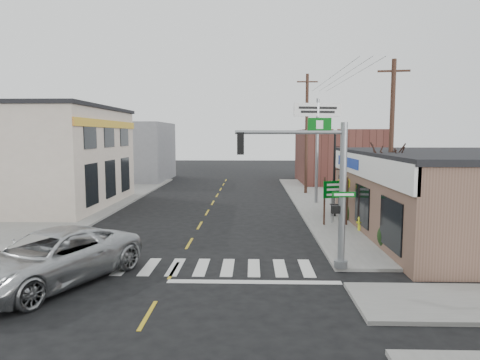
{
  "coord_description": "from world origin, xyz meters",
  "views": [
    {
      "loc": [
        2.91,
        -15.46,
        5.04
      ],
      "look_at": [
        2.32,
        5.78,
        2.8
      ],
      "focal_mm": 32.0,
      "sensor_mm": 36.0,
      "label": 1
    }
  ],
  "objects_px": {
    "lamp_post": "(335,166)",
    "utility_pole_near": "(391,148)",
    "bare_tree": "(388,151)",
    "utility_pole_far": "(307,133)",
    "traffic_signal_pole": "(325,179)",
    "dance_center_sign": "(317,126)",
    "fire_hydrant": "(360,223)",
    "suv": "(51,258)",
    "guide_sign": "(336,194)"
  },
  "relations": [
    {
      "from": "lamp_post",
      "to": "utility_pole_near",
      "type": "distance_m",
      "value": 5.81
    },
    {
      "from": "suv",
      "to": "utility_pole_far",
      "type": "bearing_deg",
      "value": 87.96
    },
    {
      "from": "traffic_signal_pole",
      "to": "guide_sign",
      "type": "relative_size",
      "value": 2.1
    },
    {
      "from": "fire_hydrant",
      "to": "dance_center_sign",
      "type": "bearing_deg",
      "value": 95.48
    },
    {
      "from": "bare_tree",
      "to": "utility_pole_far",
      "type": "height_order",
      "value": "utility_pole_far"
    },
    {
      "from": "traffic_signal_pole",
      "to": "dance_center_sign",
      "type": "relative_size",
      "value": 0.74
    },
    {
      "from": "utility_pole_near",
      "to": "bare_tree",
      "type": "bearing_deg",
      "value": -111.85
    },
    {
      "from": "utility_pole_near",
      "to": "utility_pole_far",
      "type": "distance_m",
      "value": 15.95
    },
    {
      "from": "lamp_post",
      "to": "bare_tree",
      "type": "bearing_deg",
      "value": -94.97
    },
    {
      "from": "dance_center_sign",
      "to": "utility_pole_near",
      "type": "relative_size",
      "value": 0.89
    },
    {
      "from": "lamp_post",
      "to": "utility_pole_near",
      "type": "bearing_deg",
      "value": -90.72
    },
    {
      "from": "bare_tree",
      "to": "dance_center_sign",
      "type": "bearing_deg",
      "value": 97.99
    },
    {
      "from": "utility_pole_near",
      "to": "utility_pole_far",
      "type": "height_order",
      "value": "utility_pole_far"
    },
    {
      "from": "fire_hydrant",
      "to": "utility_pole_near",
      "type": "xyz_separation_m",
      "value": [
        1.0,
        -1.39,
        3.92
      ]
    },
    {
      "from": "dance_center_sign",
      "to": "lamp_post",
      "type": "bearing_deg",
      "value": -98.02
    },
    {
      "from": "traffic_signal_pole",
      "to": "dance_center_sign",
      "type": "xyz_separation_m",
      "value": [
        2.04,
        15.48,
        2.29
      ]
    },
    {
      "from": "lamp_post",
      "to": "utility_pole_far",
      "type": "relative_size",
      "value": 0.53
    },
    {
      "from": "traffic_signal_pole",
      "to": "lamp_post",
      "type": "distance_m",
      "value": 10.62
    },
    {
      "from": "utility_pole_near",
      "to": "lamp_post",
      "type": "bearing_deg",
      "value": 113.07
    },
    {
      "from": "traffic_signal_pole",
      "to": "utility_pole_far",
      "type": "xyz_separation_m",
      "value": [
        1.92,
        20.69,
        1.81
      ]
    },
    {
      "from": "suv",
      "to": "utility_pole_far",
      "type": "height_order",
      "value": "utility_pole_far"
    },
    {
      "from": "bare_tree",
      "to": "utility_pole_far",
      "type": "relative_size",
      "value": 0.54
    },
    {
      "from": "suv",
      "to": "fire_hydrant",
      "type": "height_order",
      "value": "suv"
    },
    {
      "from": "traffic_signal_pole",
      "to": "guide_sign",
      "type": "distance_m",
      "value": 8.05
    },
    {
      "from": "traffic_signal_pole",
      "to": "suv",
      "type": "bearing_deg",
      "value": -172.37
    },
    {
      "from": "lamp_post",
      "to": "utility_pole_far",
      "type": "distance_m",
      "value": 10.56
    },
    {
      "from": "lamp_post",
      "to": "utility_pole_far",
      "type": "xyz_separation_m",
      "value": [
        -0.47,
        10.35,
        2.04
      ]
    },
    {
      "from": "utility_pole_far",
      "to": "dance_center_sign",
      "type": "bearing_deg",
      "value": -90.18
    },
    {
      "from": "suv",
      "to": "bare_tree",
      "type": "relative_size",
      "value": 1.22
    },
    {
      "from": "guide_sign",
      "to": "dance_center_sign",
      "type": "distance_m",
      "value": 8.74
    },
    {
      "from": "guide_sign",
      "to": "bare_tree",
      "type": "height_order",
      "value": "bare_tree"
    },
    {
      "from": "suv",
      "to": "lamp_post",
      "type": "xyz_separation_m",
      "value": [
        11.85,
        12.01,
        2.29
      ]
    },
    {
      "from": "traffic_signal_pole",
      "to": "lamp_post",
      "type": "xyz_separation_m",
      "value": [
        2.39,
        10.34,
        -0.23
      ]
    },
    {
      "from": "guide_sign",
      "to": "dance_center_sign",
      "type": "bearing_deg",
      "value": 71.86
    },
    {
      "from": "dance_center_sign",
      "to": "utility_pole_far",
      "type": "bearing_deg",
      "value": 79.37
    },
    {
      "from": "fire_hydrant",
      "to": "lamp_post",
      "type": "xyz_separation_m",
      "value": [
        -0.53,
        4.07,
        2.67
      ]
    },
    {
      "from": "guide_sign",
      "to": "traffic_signal_pole",
      "type": "bearing_deg",
      "value": -121.43
    },
    {
      "from": "utility_pole_far",
      "to": "suv",
      "type": "bearing_deg",
      "value": -118.45
    },
    {
      "from": "suv",
      "to": "guide_sign",
      "type": "relative_size",
      "value": 2.48
    },
    {
      "from": "fire_hydrant",
      "to": "utility_pole_far",
      "type": "bearing_deg",
      "value": 93.97
    },
    {
      "from": "suv",
      "to": "guide_sign",
      "type": "xyz_separation_m",
      "value": [
        11.39,
        9.32,
        0.93
      ]
    },
    {
      "from": "fire_hydrant",
      "to": "dance_center_sign",
      "type": "relative_size",
      "value": 0.1
    },
    {
      "from": "traffic_signal_pole",
      "to": "utility_pole_near",
      "type": "relative_size",
      "value": 0.66
    },
    {
      "from": "guide_sign",
      "to": "utility_pole_near",
      "type": "relative_size",
      "value": 0.31
    },
    {
      "from": "bare_tree",
      "to": "lamp_post",
      "type": "bearing_deg",
      "value": 101.42
    },
    {
      "from": "traffic_signal_pole",
      "to": "fire_hydrant",
      "type": "xyz_separation_m",
      "value": [
        2.92,
        6.27,
        -2.9
      ]
    },
    {
      "from": "suv",
      "to": "guide_sign",
      "type": "bearing_deg",
      "value": 64.25
    },
    {
      "from": "guide_sign",
      "to": "utility_pole_near",
      "type": "bearing_deg",
      "value": -71.54
    },
    {
      "from": "suv",
      "to": "traffic_signal_pole",
      "type": "distance_m",
      "value": 9.94
    },
    {
      "from": "guide_sign",
      "to": "fire_hydrant",
      "type": "xyz_separation_m",
      "value": [
        1.0,
        -1.38,
        -1.31
      ]
    }
  ]
}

